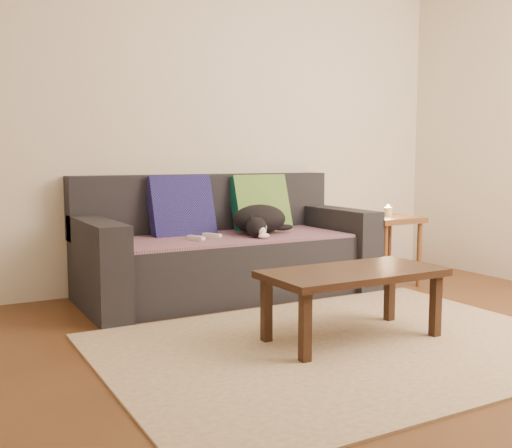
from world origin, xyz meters
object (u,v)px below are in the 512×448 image
Objects in this scene: cat at (260,220)px; coffee_table at (353,279)px; sofa at (225,252)px; side_table at (388,228)px; wii_remote_b at (196,238)px; wii_remote_a at (212,235)px.

cat is 1.28m from coffee_table.
coffee_table is (0.10, -1.35, 0.03)m from sofa.
side_table is 1.55m from coffee_table.
wii_remote_b is 0.28× the size of side_table.
cat is (0.23, -0.10, 0.23)m from sofa.
sofa reaches higher than wii_remote_a.
side_table is (1.42, -0.21, -0.01)m from wii_remote_a.
cat reaches higher than wii_remote_b.
coffee_table is at bearing -138.22° from side_table.
cat is 0.40m from wii_remote_a.
side_table reaches higher than coffee_table.
cat is at bearing 84.26° from coffee_table.
wii_remote_a is 0.17m from wii_remote_b.
cat is 0.95× the size of side_table.
side_table is 0.55× the size of coffee_table.
sofa is 0.24m from wii_remote_a.
cat reaches higher than coffee_table.
wii_remote_a is at bearing 161.29° from cat.
sofa is 0.34m from cat.
wii_remote_a and wii_remote_b have the same top height.
sofa is 14.00× the size of wii_remote_b.
coffee_table is (0.42, -1.17, -0.11)m from wii_remote_b.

